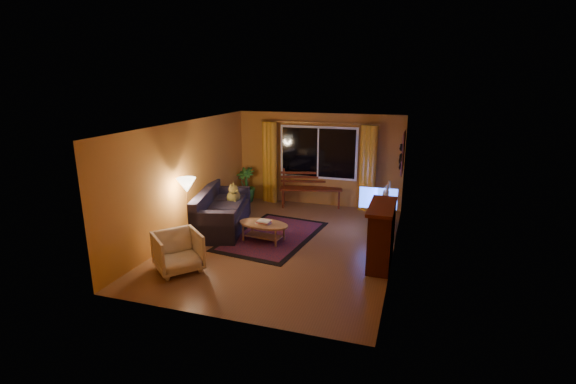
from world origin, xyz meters
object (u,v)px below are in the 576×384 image
(sofa, at_px, (223,209))
(tv_console, at_px, (381,222))
(bench, at_px, (311,197))
(floor_lamp, at_px, (188,210))
(armchair, at_px, (178,250))
(coffee_table, at_px, (264,232))

(sofa, relative_size, tv_console, 1.89)
(bench, height_order, sofa, sofa)
(bench, distance_m, tv_console, 2.49)
(floor_lamp, relative_size, tv_console, 1.16)
(bench, relative_size, floor_lamp, 1.21)
(sofa, xyz_separation_m, floor_lamp, (-0.32, -0.95, 0.24))
(floor_lamp, distance_m, tv_console, 4.27)
(armchair, xyz_separation_m, tv_console, (3.31, 3.09, -0.15))
(tv_console, bearing_deg, coffee_table, -158.00)
(sofa, xyz_separation_m, coffee_table, (1.20, -0.48, -0.25))
(sofa, distance_m, coffee_table, 1.32)
(bench, xyz_separation_m, tv_console, (2.03, -1.44, -0.00))
(armchair, bearing_deg, coffee_table, 12.44)
(sofa, xyz_separation_m, armchair, (0.23, -2.26, -0.06))
(floor_lamp, height_order, tv_console, floor_lamp)
(coffee_table, height_order, tv_console, tv_console)
(sofa, relative_size, floor_lamp, 1.63)
(floor_lamp, xyz_separation_m, tv_console, (3.86, 1.78, -0.44))
(coffee_table, distance_m, tv_console, 2.69)
(tv_console, bearing_deg, floor_lamp, -162.46)
(floor_lamp, bearing_deg, tv_console, 24.78)
(coffee_table, bearing_deg, sofa, 157.97)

